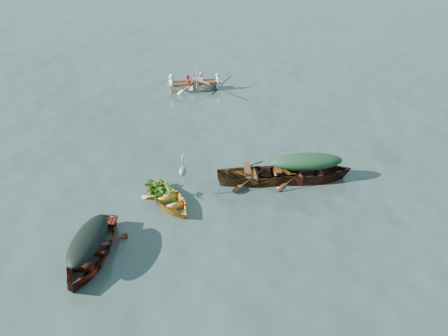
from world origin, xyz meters
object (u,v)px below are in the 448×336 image
(yellow_dinghy, at_px, (169,204))
(dark_covered_boat, at_px, (92,259))
(rowed_boat, at_px, (195,90))
(heron, at_px, (183,175))
(green_tarp_boat, at_px, (305,180))
(open_wooden_boat, at_px, (261,182))

(yellow_dinghy, distance_m, dark_covered_boat, 2.93)
(rowed_boat, bearing_deg, dark_covered_boat, 158.76)
(yellow_dinghy, relative_size, heron, 2.92)
(dark_covered_boat, distance_m, rowed_boat, 12.02)
(green_tarp_boat, bearing_deg, dark_covered_boat, 117.56)
(yellow_dinghy, height_order, green_tarp_boat, green_tarp_boat)
(yellow_dinghy, xyz_separation_m, open_wooden_boat, (2.76, 1.46, 0.00))
(dark_covered_boat, xyz_separation_m, open_wooden_boat, (4.23, 3.99, 0.00))
(yellow_dinghy, xyz_separation_m, dark_covered_boat, (-1.48, -2.53, 0.00))
(green_tarp_boat, height_order, heron, heron)
(dark_covered_boat, relative_size, heron, 3.97)
(green_tarp_boat, height_order, rowed_boat, green_tarp_boat)
(yellow_dinghy, height_order, dark_covered_boat, dark_covered_boat)
(open_wooden_boat, height_order, heron, heron)
(dark_covered_boat, xyz_separation_m, rowed_boat, (0.88, 11.98, 0.00))
(rowed_boat, distance_m, heron, 9.16)
(green_tarp_boat, xyz_separation_m, rowed_boat, (-4.76, 7.76, 0.00))
(yellow_dinghy, distance_m, open_wooden_boat, 3.12)
(dark_covered_boat, bearing_deg, rowed_boat, 87.01)
(rowed_boat, bearing_deg, green_tarp_boat, -165.53)
(dark_covered_boat, height_order, open_wooden_boat, dark_covered_boat)
(dark_covered_boat, xyz_separation_m, green_tarp_boat, (5.64, 4.22, 0.00))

